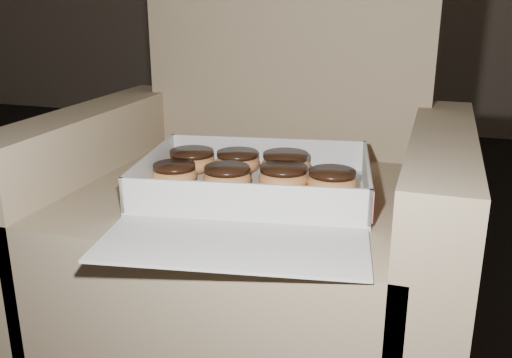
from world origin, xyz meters
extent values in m
cube|color=#826F53|center=(0.69, 0.01, 0.19)|extent=(0.66, 0.66, 0.39)
cube|color=#826F53|center=(0.69, 0.32, 0.63)|extent=(0.66, 0.13, 0.48)
cube|color=#826F53|center=(0.33, 0.01, 0.26)|extent=(0.11, 0.66, 0.52)
cube|color=#826F53|center=(1.05, 0.01, 0.26)|extent=(0.11, 0.66, 0.52)
cube|color=silver|center=(0.72, -0.03, 0.39)|extent=(0.46, 0.38, 0.01)
cube|color=silver|center=(0.70, 0.12, 0.43)|extent=(0.41, 0.08, 0.06)
cube|color=silver|center=(0.75, -0.18, 0.43)|extent=(0.41, 0.08, 0.06)
cube|color=silver|center=(0.52, -0.07, 0.43)|extent=(0.06, 0.31, 0.06)
cube|color=silver|center=(0.93, 0.00, 0.43)|extent=(0.06, 0.31, 0.06)
cube|color=#CE535A|center=(0.93, 0.00, 0.43)|extent=(0.05, 0.30, 0.05)
cube|color=silver|center=(0.76, -0.27, 0.39)|extent=(0.43, 0.24, 0.01)
ellipsoid|color=#E59850|center=(0.76, 0.06, 0.42)|extent=(0.10, 0.10, 0.05)
cylinder|color=black|center=(0.76, 0.06, 0.44)|extent=(0.09, 0.09, 0.01)
ellipsoid|color=#E59850|center=(0.67, -0.05, 0.42)|extent=(0.09, 0.09, 0.04)
cylinder|color=black|center=(0.67, -0.05, 0.44)|extent=(0.08, 0.08, 0.01)
ellipsoid|color=#E59850|center=(0.57, 0.03, 0.42)|extent=(0.10, 0.10, 0.05)
cylinder|color=black|center=(0.57, 0.03, 0.44)|extent=(0.09, 0.09, 0.01)
ellipsoid|color=#E59850|center=(0.66, 0.05, 0.42)|extent=(0.09, 0.09, 0.04)
cylinder|color=black|center=(0.66, 0.05, 0.44)|extent=(0.08, 0.08, 0.01)
ellipsoid|color=#E59850|center=(0.57, -0.06, 0.42)|extent=(0.09, 0.09, 0.04)
cylinder|color=black|center=(0.57, -0.06, 0.43)|extent=(0.08, 0.08, 0.01)
ellipsoid|color=#E59850|center=(0.77, -0.02, 0.42)|extent=(0.09, 0.09, 0.05)
cylinder|color=black|center=(0.77, -0.02, 0.44)|extent=(0.09, 0.09, 0.01)
ellipsoid|color=#E59850|center=(0.87, -0.02, 0.42)|extent=(0.09, 0.09, 0.04)
cylinder|color=black|center=(0.87, -0.02, 0.44)|extent=(0.09, 0.09, 0.01)
ellipsoid|color=black|center=(0.68, -0.06, 0.40)|extent=(0.01, 0.01, 0.00)
ellipsoid|color=black|center=(0.85, -0.09, 0.40)|extent=(0.01, 0.01, 0.00)
ellipsoid|color=black|center=(0.58, -0.13, 0.40)|extent=(0.01, 0.01, 0.00)
camera|label=1|loc=(1.04, -1.00, 0.75)|focal=40.00mm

